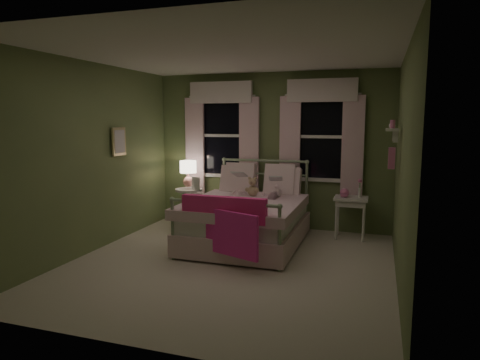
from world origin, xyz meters
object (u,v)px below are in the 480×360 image
(child_left, at_px, (238,177))
(teddy_bear, at_px, (253,188))
(nightstand_right, at_px, (351,203))
(child_right, at_px, (273,179))
(bed, at_px, (247,218))
(nightstand_left, at_px, (189,202))
(table_lamp, at_px, (188,171))

(child_left, distance_m, teddy_bear, 0.35)
(teddy_bear, bearing_deg, child_left, 150.50)
(teddy_bear, distance_m, nightstand_right, 1.53)
(child_right, bearing_deg, bed, 48.10)
(nightstand_left, xyz_separation_m, nightstand_right, (2.70, 0.05, 0.13))
(teddy_bear, xyz_separation_m, table_lamp, (-1.27, 0.45, 0.16))
(teddy_bear, relative_size, nightstand_right, 0.46)
(bed, distance_m, child_left, 0.74)
(teddy_bear, height_order, table_lamp, table_lamp)
(child_right, relative_size, nightstand_right, 1.10)
(child_right, xyz_separation_m, nightstand_left, (-1.55, 0.29, -0.50))
(bed, height_order, nightstand_left, bed)
(child_left, relative_size, child_right, 1.02)
(child_left, relative_size, teddy_bear, 2.42)
(bed, xyz_separation_m, child_right, (0.28, 0.42, 0.54))
(table_lamp, relative_size, nightstand_right, 0.71)
(child_left, distance_m, nightstand_right, 1.78)
(table_lamp, bearing_deg, teddy_bear, -19.26)
(child_left, xyz_separation_m, nightstand_right, (1.71, 0.34, -0.38))
(child_left, relative_size, table_lamp, 1.58)
(child_left, bearing_deg, child_right, 162.54)
(child_left, relative_size, nightstand_right, 1.12)
(bed, bearing_deg, table_lamp, 150.93)
(bed, height_order, table_lamp, bed)
(child_right, xyz_separation_m, teddy_bear, (-0.28, -0.16, -0.13))
(nightstand_left, relative_size, table_lamp, 1.43)
(nightstand_left, bearing_deg, child_right, -10.45)
(table_lamp, bearing_deg, child_left, -16.09)
(child_left, bearing_deg, nightstand_right, 173.67)
(child_left, bearing_deg, bed, 106.14)
(child_right, distance_m, nightstand_right, 1.25)
(child_left, distance_m, child_right, 0.56)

